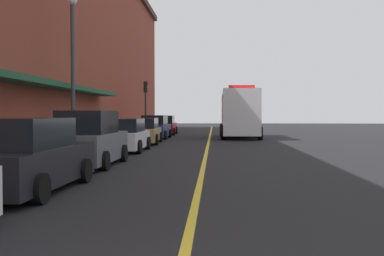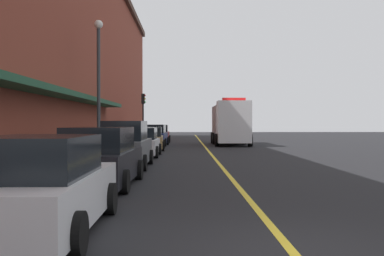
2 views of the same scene
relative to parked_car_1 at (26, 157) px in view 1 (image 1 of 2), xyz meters
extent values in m
plane|color=black|center=(4.00, 18.09, -0.81)|extent=(112.00, 112.00, 0.00)
cube|color=gray|center=(-2.20, 18.09, -0.73)|extent=(2.40, 70.00, 0.15)
cube|color=gold|center=(4.00, 18.09, -0.80)|extent=(0.16, 70.00, 0.01)
cube|color=brown|center=(-8.60, 17.09, 6.35)|extent=(10.40, 64.00, 14.31)
cube|color=#19472D|center=(-2.85, 9.09, 2.29)|extent=(1.20, 22.40, 0.24)
cube|color=black|center=(0.00, 0.07, -0.21)|extent=(1.94, 4.77, 0.85)
cube|color=black|center=(0.00, -0.17, 0.57)|extent=(1.71, 2.64, 0.70)
cylinder|color=black|center=(-0.88, 1.55, -0.49)|extent=(0.24, 0.65, 0.64)
cylinder|color=black|center=(0.96, 1.51, -0.49)|extent=(0.24, 0.65, 0.64)
cylinder|color=black|center=(0.88, -1.42, -0.49)|extent=(0.24, 0.65, 0.64)
cube|color=#595B60|center=(0.03, 5.43, -0.15)|extent=(1.77, 4.61, 0.96)
cube|color=black|center=(0.03, 5.20, 0.72)|extent=(1.58, 2.54, 0.79)
cylinder|color=black|center=(-0.82, 6.86, -0.49)|extent=(0.23, 0.64, 0.64)
cylinder|color=black|center=(0.92, 6.84, -0.49)|extent=(0.23, 0.64, 0.64)
cylinder|color=black|center=(-0.85, 4.02, -0.49)|extent=(0.23, 0.64, 0.64)
cylinder|color=black|center=(0.89, 4.00, -0.49)|extent=(0.23, 0.64, 0.64)
cube|color=silver|center=(0.10, 11.53, -0.25)|extent=(1.75, 4.30, 0.77)
cube|color=black|center=(0.10, 11.31, 0.46)|extent=(1.56, 2.37, 0.63)
cylinder|color=black|center=(-0.76, 12.86, -0.49)|extent=(0.22, 0.64, 0.64)
cylinder|color=black|center=(0.98, 12.85, -0.49)|extent=(0.22, 0.64, 0.64)
cylinder|color=black|center=(-0.78, 10.20, -0.49)|extent=(0.22, 0.64, 0.64)
cylinder|color=black|center=(0.96, 10.19, -0.49)|extent=(0.22, 0.64, 0.64)
cube|color=#A5844C|center=(0.03, 17.30, -0.25)|extent=(2.01, 4.92, 0.76)
cube|color=black|center=(0.04, 17.06, 0.43)|extent=(1.75, 2.73, 0.62)
cylinder|color=black|center=(-0.95, 18.78, -0.49)|extent=(0.24, 0.65, 0.64)
cylinder|color=black|center=(0.92, 18.84, -0.49)|extent=(0.24, 0.65, 0.64)
cylinder|color=black|center=(-0.85, 15.77, -0.49)|extent=(0.24, 0.65, 0.64)
cylinder|color=black|center=(1.02, 15.83, -0.49)|extent=(0.24, 0.65, 0.64)
cube|color=navy|center=(0.08, 22.75, -0.21)|extent=(1.88, 4.34, 0.84)
cube|color=black|center=(0.07, 22.54, 0.55)|extent=(1.65, 2.41, 0.68)
cylinder|color=black|center=(-0.76, 24.11, -0.49)|extent=(0.24, 0.65, 0.64)
cylinder|color=black|center=(1.01, 24.05, -0.49)|extent=(0.24, 0.65, 0.64)
cylinder|color=black|center=(-0.84, 21.45, -0.49)|extent=(0.24, 0.65, 0.64)
cylinder|color=black|center=(0.92, 21.39, -0.49)|extent=(0.24, 0.65, 0.64)
cube|color=maroon|center=(0.04, 29.10, -0.23)|extent=(1.89, 4.91, 0.81)
cube|color=black|center=(0.04, 28.85, 0.51)|extent=(1.67, 2.71, 0.66)
cylinder|color=black|center=(-0.91, 30.60, -0.49)|extent=(0.23, 0.64, 0.64)
cylinder|color=black|center=(0.94, 30.62, -0.49)|extent=(0.23, 0.64, 0.64)
cylinder|color=black|center=(-0.87, 27.57, -0.49)|extent=(0.23, 0.64, 0.64)
cylinder|color=black|center=(0.98, 27.60, -0.49)|extent=(0.23, 0.64, 0.64)
cube|color=silver|center=(6.22, 21.40, 1.10)|extent=(2.54, 2.21, 3.22)
cube|color=silver|center=(6.23, 25.50, 0.97)|extent=(2.55, 5.36, 2.96)
cube|color=red|center=(6.22, 21.40, 2.83)|extent=(1.78, 0.60, 0.24)
cylinder|color=black|center=(7.51, 21.48, -0.31)|extent=(0.30, 1.00, 1.00)
cylinder|color=black|center=(4.94, 21.48, -0.31)|extent=(0.30, 1.00, 1.00)
cylinder|color=black|center=(7.51, 24.83, -0.31)|extent=(0.30, 1.00, 1.00)
cylinder|color=black|center=(4.94, 24.83, -0.31)|extent=(0.30, 1.00, 1.00)
cylinder|color=black|center=(7.52, 26.99, -0.31)|extent=(0.30, 1.00, 1.00)
cylinder|color=black|center=(4.95, 27.00, -0.31)|extent=(0.30, 1.00, 1.00)
cylinder|color=#4C4C51|center=(-1.35, 26.84, -0.13)|extent=(0.07, 0.07, 1.05)
cube|color=black|center=(-1.35, 26.84, 0.53)|extent=(0.14, 0.18, 0.28)
cylinder|color=#33383D|center=(-1.95, 9.90, 2.59)|extent=(0.18, 0.18, 6.50)
sphere|color=white|center=(-1.95, 9.90, 6.06)|extent=(0.44, 0.44, 0.44)
cylinder|color=#232326|center=(-1.30, 27.27, 1.04)|extent=(0.14, 0.14, 3.40)
cube|color=black|center=(-1.30, 27.27, 3.19)|extent=(0.28, 0.36, 0.90)
sphere|color=red|center=(-1.14, 27.27, 3.49)|extent=(0.16, 0.16, 0.16)
sphere|color=gold|center=(-1.14, 27.27, 3.19)|extent=(0.16, 0.16, 0.16)
sphere|color=green|center=(-1.14, 27.27, 2.89)|extent=(0.16, 0.16, 0.16)
camera|label=1|loc=(4.39, -10.47, 1.02)|focal=43.20mm
camera|label=2|loc=(2.45, -13.06, 1.05)|focal=41.93mm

